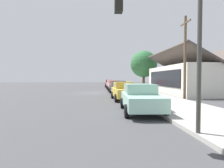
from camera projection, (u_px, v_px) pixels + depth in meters
The scene contains 13 objects.
ground_plane at pixel (95, 93), 23.52m from camera, with size 120.00×120.00×0.00m, color #424244.
sidewalk_curb at pixel (138, 92), 23.94m from camera, with size 60.00×4.20×0.16m, color #A3A099.
car_cherry at pixel (109, 83), 38.67m from camera, with size 4.36×2.05×1.59m.
car_silver at pixel (112, 84), 32.90m from camera, with size 4.52×2.04×1.59m.
car_coral at pixel (114, 85), 27.38m from camera, with size 4.58×2.04×1.59m.
car_charcoal at pixel (118, 87), 22.02m from camera, with size 4.51×2.18×1.59m.
car_mustard at pixel (124, 91), 15.99m from camera, with size 4.52×2.05×1.59m.
car_seafoam at pixel (140, 98), 10.33m from camera, with size 4.64×2.29×1.59m.
storefront_building at pixel (190, 79), 22.99m from camera, with size 12.95×7.26×5.39m.
shade_tree at pixel (144, 64), 31.58m from camera, with size 4.63×4.63×6.70m.
traffic_light_main at pixel (167, 29), 5.68m from camera, with size 0.37×2.79×5.20m.
utility_pole_wooden at pixel (185, 56), 16.32m from camera, with size 1.80×0.24×7.50m.
fire_hydrant_red at pixel (145, 96), 14.83m from camera, with size 0.22×0.22×0.71m.
Camera 1 is at (23.56, 0.37, 1.94)m, focal length 29.01 mm.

